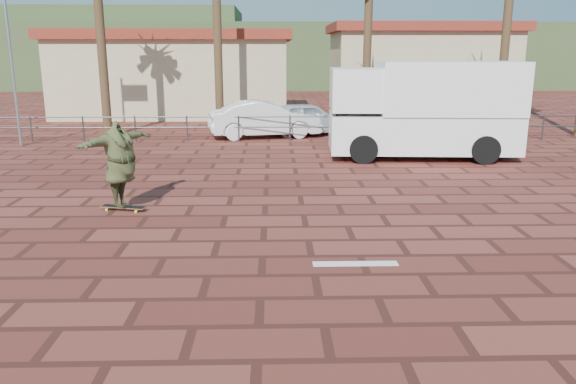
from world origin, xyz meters
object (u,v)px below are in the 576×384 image
object	(u,v)px
longboard	(123,207)
car_white	(265,119)
campervan	(424,108)
car_silver	(307,118)
skateboarder	(120,164)

from	to	relation	value
longboard	car_white	distance (m)	11.31
campervan	car_white	xyz separation A→B (m)	(-5.27, 4.55, -0.89)
longboard	car_silver	world-z (taller)	car_silver
longboard	skateboarder	distance (m)	0.95
car_silver	car_white	distance (m)	1.92
longboard	campervan	xyz separation A→B (m)	(8.21, 6.35, 1.55)
car_white	skateboarder	bearing A→B (deg)	153.57
skateboarder	campervan	size ratio (longest dim) A/B	0.38
skateboarder	car_white	size ratio (longest dim) A/B	0.51
skateboarder	car_white	world-z (taller)	skateboarder
campervan	car_silver	world-z (taller)	campervan
car_silver	car_white	bearing A→B (deg)	97.95
car_white	campervan	bearing A→B (deg)	-142.15
skateboarder	campervan	xyz separation A→B (m)	(8.21, 6.35, 0.59)
skateboarder	campervan	distance (m)	10.40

